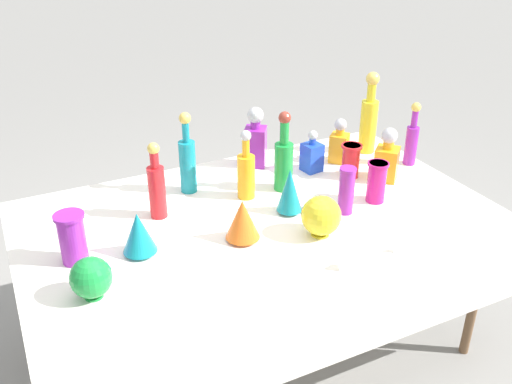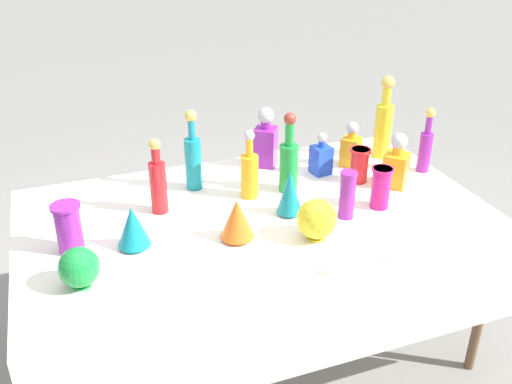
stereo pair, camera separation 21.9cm
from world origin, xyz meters
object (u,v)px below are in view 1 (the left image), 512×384
tall_bottle_0 (412,139)px  tall_bottle_3 (157,187)px  square_decanter_1 (339,143)px  square_decanter_2 (387,158)px  fluted_vase_1 (290,190)px  slender_vase_2 (72,237)px  square_decanter_3 (312,155)px  slender_vase_1 (346,189)px  tall_bottle_1 (284,160)px  round_bowl_1 (321,216)px  tall_bottle_4 (187,161)px  round_bowl_0 (91,278)px  square_decanter_0 (255,140)px  fluted_vase_2 (242,220)px  slender_vase_0 (377,181)px  tall_bottle_2 (246,172)px  slender_vase_3 (351,160)px  fluted_vase_0 (139,233)px  tall_bottle_5 (369,119)px

tall_bottle_0 → tall_bottle_3: 1.31m
tall_bottle_0 → square_decanter_1: size_ratio=1.41×
square_decanter_2 → fluted_vase_1: bearing=-172.1°
slender_vase_2 → square_decanter_3: bearing=13.5°
tall_bottle_0 → slender_vase_1: bearing=-154.4°
square_decanter_1 → slender_vase_1: size_ratio=1.10×
square_decanter_3 → square_decanter_2: bearing=-41.4°
tall_bottle_1 → slender_vase_2: 1.00m
square_decanter_1 → round_bowl_1: square_decanter_1 is taller
tall_bottle_4 → round_bowl_0: tall_bottle_4 is taller
square_decanter_0 → fluted_vase_2: 0.71m
slender_vase_0 → slender_vase_1: 0.18m
tall_bottle_0 → square_decanter_3: (-0.49, 0.15, -0.05)m
tall_bottle_3 → round_bowl_1: bearing=-38.7°
tall_bottle_1 → tall_bottle_3: 0.60m
slender_vase_2 → round_bowl_0: size_ratio=1.31×
tall_bottle_0 → square_decanter_0: tall_bottle_0 is taller
tall_bottle_0 → tall_bottle_2: bearing=177.4°
tall_bottle_4 → slender_vase_1: 0.72m
square_decanter_2 → slender_vase_1: size_ratio=1.24×
tall_bottle_2 → tall_bottle_3: 0.41m
slender_vase_3 → fluted_vase_1: size_ratio=0.82×
tall_bottle_4 → round_bowl_1: (0.34, -0.59, -0.07)m
fluted_vase_2 → square_decanter_1: bearing=31.5°
square_decanter_2 → slender_vase_2: square_decanter_2 is taller
tall_bottle_0 → round_bowl_1: tall_bottle_0 is taller
slender_vase_0 → fluted_vase_0: size_ratio=1.08×
tall_bottle_1 → square_decanter_0: tall_bottle_1 is taller
slender_vase_1 → slender_vase_2: bearing=173.0°
square_decanter_3 → fluted_vase_0: (-0.97, -0.34, 0.01)m
square_decanter_0 → fluted_vase_2: square_decanter_0 is taller
square_decanter_0 → slender_vase_2: square_decanter_0 is taller
square_decanter_3 → round_bowl_1: (-0.28, -0.53, 0.00)m
slender_vase_0 → slender_vase_3: 0.26m
square_decanter_0 → round_bowl_0: square_decanter_0 is taller
square_decanter_2 → square_decanter_3: size_ratio=1.24×
tall_bottle_1 → slender_vase_1: size_ratio=1.80×
slender_vase_1 → fluted_vase_0: (-0.88, 0.08, -0.02)m
tall_bottle_4 → slender_vase_0: (0.71, -0.46, -0.05)m
square_decanter_3 → tall_bottle_4: bearing=174.4°
tall_bottle_0 → tall_bottle_2: (-0.90, 0.04, -0.01)m
slender_vase_2 → fluted_vase_1: bearing=-1.8°
tall_bottle_0 → fluted_vase_0: size_ratio=1.87×
fluted_vase_2 → round_bowl_1: bearing=-19.9°
square_decanter_1 → round_bowl_1: (-0.46, -0.57, -0.01)m
tall_bottle_4 → round_bowl_0: bearing=-133.5°
square_decanter_3 → slender_vase_1: square_decanter_3 is taller
slender_vase_1 → round_bowl_0: bearing=-174.3°
tall_bottle_5 → square_decanter_3: 0.41m
slender_vase_2 → slender_vase_3: bearing=6.3°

